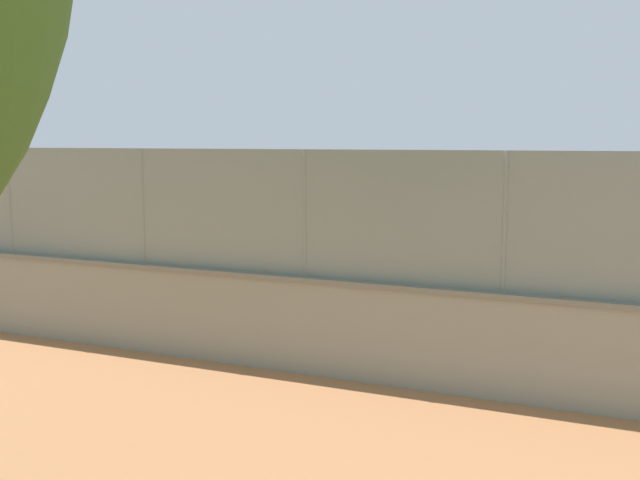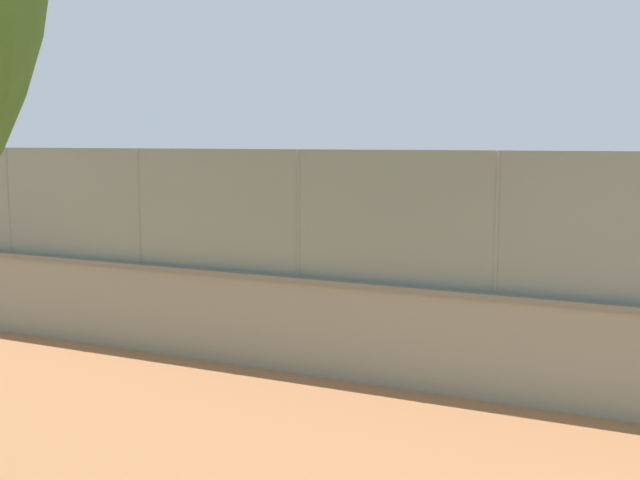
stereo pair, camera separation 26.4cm
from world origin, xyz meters
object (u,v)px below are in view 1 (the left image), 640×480
(sports_ball, at_px, (265,211))
(player_crossing_court, at_px, (299,216))
(player_baseline_waiting, at_px, (395,221))
(player_foreground_swinging, at_px, (384,253))

(sports_ball, bearing_deg, player_crossing_court, -140.98)
(player_crossing_court, bearing_deg, player_baseline_waiting, 172.23)
(player_baseline_waiting, relative_size, sports_ball, 14.20)
(player_foreground_swinging, height_order, player_baseline_waiting, player_baseline_waiting)
(player_foreground_swinging, bearing_deg, player_baseline_waiting, -72.42)
(player_crossing_court, height_order, player_baseline_waiting, player_baseline_waiting)
(player_crossing_court, distance_m, player_foreground_swinging, 9.69)
(player_foreground_swinging, height_order, sports_ball, player_foreground_swinging)
(player_foreground_swinging, distance_m, player_baseline_waiting, 7.35)
(player_baseline_waiting, xyz_separation_m, sports_ball, (4.85, 0.26, 0.15))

